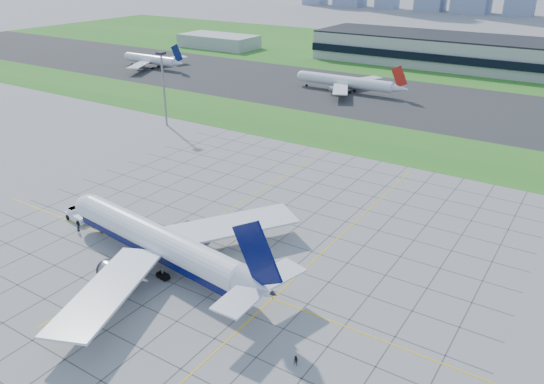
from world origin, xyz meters
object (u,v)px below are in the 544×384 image
object	(u,v)px
distant_jet_0	(152,60)
airliner	(159,242)
light_mast	(163,80)
crew_near	(79,229)
pushback_tug	(78,215)
crew_far	(296,361)
distant_jet_1	(347,82)

from	to	relation	value
distant_jet_0	airliner	bearing A→B (deg)	-45.07
airliner	light_mast	bearing A→B (deg)	139.36
light_mast	distant_jet_0	xyz separation A→B (m)	(-77.80, 72.15, -11.70)
light_mast	crew_near	xyz separation A→B (m)	(39.35, -69.73, -15.22)
airliner	crew_near	size ratio (longest dim) A/B	30.19
pushback_tug	crew_far	size ratio (longest dim) A/B	5.79
light_mast	airliner	world-z (taller)	light_mast
pushback_tug	distant_jet_1	bearing A→B (deg)	97.71
pushback_tug	crew_near	bearing A→B (deg)	-30.50
light_mast	airliner	size ratio (longest dim) A/B	0.44
crew_near	airliner	bearing A→B (deg)	-45.02
airliner	distant_jet_1	world-z (taller)	airliner
pushback_tug	crew_near	world-z (taller)	pushback_tug
pushback_tug	distant_jet_1	xyz separation A→B (m)	(-1.92, 145.50, 3.31)
light_mast	airliner	bearing A→B (deg)	-47.60
pushback_tug	distant_jet_1	size ratio (longest dim) A/B	0.19
distant_jet_0	distant_jet_1	distance (m)	110.07
airliner	pushback_tug	size ratio (longest dim) A/B	6.02
pushback_tug	crew_far	distance (m)	67.33
distant_jet_1	airliner	bearing A→B (deg)	-78.17
distant_jet_0	crew_near	bearing A→B (deg)	-50.45
crew_near	distant_jet_1	xyz separation A→B (m)	(-7.36, 149.67, 3.53)
crew_far	distant_jet_0	world-z (taller)	distant_jet_0
distant_jet_1	crew_far	bearing A→B (deg)	-66.89
airliner	crew_near	bearing A→B (deg)	-171.93
distant_jet_1	distant_jet_0	bearing A→B (deg)	-175.94
pushback_tug	crew_far	world-z (taller)	pushback_tug
light_mast	crew_near	distance (m)	81.50
pushback_tug	crew_far	xyz separation A→B (m)	(65.96, -13.52, -0.34)
crew_far	distant_jet_0	size ratio (longest dim) A/B	0.04
crew_near	crew_far	size ratio (longest dim) A/B	1.16
airliner	distant_jet_0	bearing A→B (deg)	141.88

